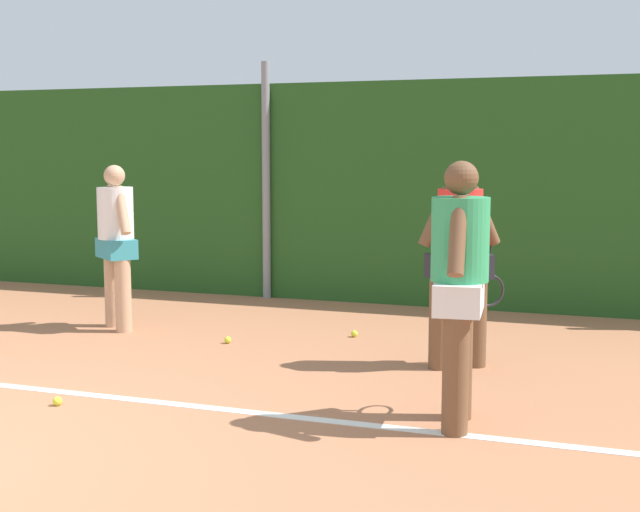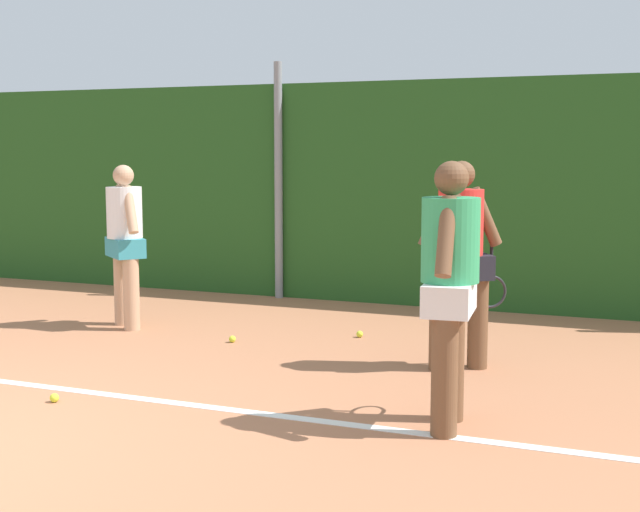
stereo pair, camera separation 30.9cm
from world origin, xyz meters
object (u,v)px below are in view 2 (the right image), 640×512
player_foreground_near (450,281)px  tennis_ball_2 (54,398)px  player_midcourt (460,254)px  tennis_ball_0 (360,334)px  tennis_ball_6 (232,339)px  player_backcourt_far (125,237)px

player_foreground_near → tennis_ball_2: bearing=94.4°
player_midcourt → tennis_ball_0: (-1.17, 0.85, -0.94)m
player_midcourt → tennis_ball_6: size_ratio=26.26×
player_foreground_near → tennis_ball_6: (-2.50, 1.74, -0.95)m
tennis_ball_0 → tennis_ball_2: same height
player_midcourt → tennis_ball_0: size_ratio=26.26×
tennis_ball_0 → tennis_ball_6: 1.24m
tennis_ball_0 → tennis_ball_6: bearing=-147.8°
tennis_ball_2 → player_foreground_near: bearing=10.1°
tennis_ball_0 → tennis_ball_6: (-1.05, -0.66, 0.00)m
player_foreground_near → tennis_ball_0: bearing=25.4°
player_foreground_near → tennis_ball_6: bearing=49.5°
player_foreground_near → player_backcourt_far: size_ratio=1.05×
player_midcourt → player_backcourt_far: (-3.57, 0.43, -0.03)m
player_foreground_near → tennis_ball_6: size_ratio=26.55×
player_foreground_near → tennis_ball_2: player_foreground_near is taller
tennis_ball_0 → player_midcourt: bearing=-36.0°
tennis_ball_6 → player_backcourt_far: bearing=169.7°
player_foreground_near → tennis_ball_6: 3.19m
player_foreground_near → player_midcourt: player_foreground_near is taller
player_backcourt_far → tennis_ball_6: player_backcourt_far is taller
tennis_ball_2 → player_midcourt: bearing=39.2°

